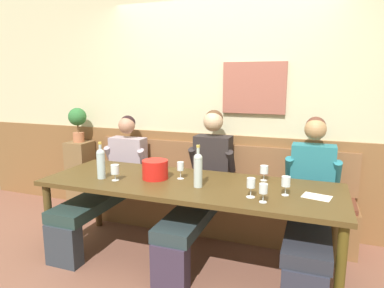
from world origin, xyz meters
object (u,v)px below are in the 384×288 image
ice_bucket (155,169)px  wine_bottle_green_tall (198,169)px  wine_glass_left_end (286,182)px  wine_glass_mid_left (264,170)px  wine_glass_center_rear (263,190)px  potted_plant (78,120)px  person_center_left_seat (109,180)px  person_center_right_seat (311,198)px  wall_bench (212,205)px  dining_table (189,190)px  wine_glass_right_end (251,184)px  wine_glass_mid_right (115,170)px  wine_bottle_amber_mid (101,163)px  wine_glass_by_bottle (180,167)px  person_right_seat (203,183)px

ice_bucket → wine_bottle_green_tall: bearing=-12.0°
wine_glass_left_end → wine_glass_mid_left: 0.40m
wine_glass_center_rear → potted_plant: bearing=157.4°
person_center_left_seat → person_center_right_seat: 2.05m
wall_bench → person_center_right_seat: (1.02, -0.39, 0.34)m
wine_bottle_green_tall → wine_glass_mid_left: wine_bottle_green_tall is taller
dining_table → ice_bucket: bearing=178.3°
wine_glass_right_end → potted_plant: potted_plant is taller
person_center_left_seat → wine_glass_mid_right: person_center_left_seat is taller
wine_glass_mid_left → wine_bottle_amber_mid: bearing=-162.4°
dining_table → ice_bucket: size_ratio=11.09×
wine_glass_center_rear → wall_bench: bearing=124.9°
wine_glass_left_end → wine_glass_right_end: bearing=-150.4°
wine_glass_by_bottle → potted_plant: (-1.65, 0.68, 0.28)m
wine_glass_mid_left → person_center_right_seat: bearing=6.4°
wall_bench → person_center_right_seat: person_center_right_seat is taller
dining_table → person_center_right_seat: size_ratio=1.97×
ice_bucket → wine_glass_mid_right: bearing=-150.5°
person_right_seat → wall_bench: bearing=92.0°
person_right_seat → wine_glass_mid_right: (-0.65, -0.52, 0.20)m
wine_glass_right_end → wine_glass_left_end: 0.28m
potted_plant → wine_glass_right_end: bearing=-22.0°
wine_glass_left_end → person_right_seat: bearing=153.7°
wine_bottle_amber_mid → wine_glass_mid_left: (1.41, 0.45, -0.06)m
wine_glass_by_bottle → wine_glass_mid_right: 0.59m
person_center_left_seat → wine_bottle_green_tall: 1.25m
person_right_seat → dining_table: bearing=-92.0°
dining_table → wine_glass_right_end: size_ratio=17.08×
dining_table → wine_bottle_amber_mid: bearing=-168.9°
person_right_seat → ice_bucket: 0.52m
person_right_seat → wine_glass_right_end: size_ratio=8.68×
person_center_left_seat → wine_glass_by_bottle: 0.99m
wine_bottle_amber_mid → ice_bucket: bearing=19.6°
wine_glass_by_bottle → ice_bucket: bearing=-161.6°
wine_bottle_amber_mid → wine_glass_by_bottle: 0.73m
wine_bottle_green_tall → wine_glass_by_bottle: size_ratio=2.29×
wall_bench → ice_bucket: 0.97m
wine_bottle_green_tall → wall_bench: bearing=98.3°
wine_bottle_amber_mid → wine_glass_mid_left: bearing=17.6°
wine_bottle_green_tall → wine_glass_center_rear: wine_bottle_green_tall is taller
person_right_seat → person_center_right_seat: (1.01, -0.02, -0.02)m
person_center_left_seat → person_right_seat: 1.05m
wine_glass_by_bottle → potted_plant: size_ratio=0.37×
wine_glass_right_end → potted_plant: 2.55m
person_center_right_seat → wine_glass_center_rear: size_ratio=9.29×
wine_glass_center_rear → wine_glass_by_bottle: bearing=156.5°
ice_bucket → wine_bottle_green_tall: (0.45, -0.10, 0.07)m
person_center_left_seat → wine_glass_by_bottle: bearing=-13.3°
person_right_seat → wine_bottle_amber_mid: bearing=-147.6°
person_center_left_seat → wine_glass_by_bottle: size_ratio=8.41×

